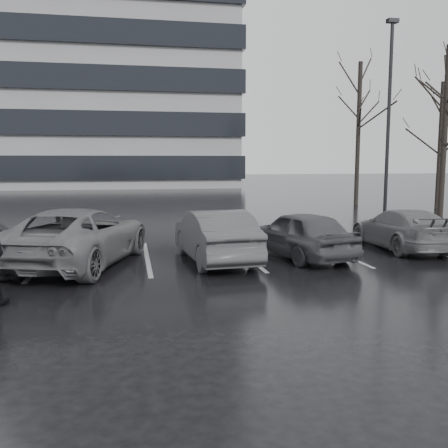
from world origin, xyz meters
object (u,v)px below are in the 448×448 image
object	(u,v)px
car_west_a	(215,235)
lamp_post	(388,133)
tree_ne	(440,146)
tree_north	(358,134)
car_east	(402,229)
car_west_b	(78,236)
tree_east	(445,133)
car_main	(300,234)

from	to	relation	value
car_west_a	lamp_post	bearing A→B (deg)	-147.84
tree_ne	tree_north	xyz separation A→B (m)	(-3.50, 3.00, 0.75)
car_east	tree_north	size ratio (longest dim) A/B	0.50
lamp_post	tree_ne	size ratio (longest dim) A/B	1.20
tree_ne	car_west_a	bearing A→B (deg)	-140.47
car_west_b	tree_ne	world-z (taller)	tree_ne
car_east	tree_ne	distance (m)	14.82
tree_east	tree_north	distance (m)	7.08
car_east	tree_ne	xyz separation A→B (m)	(8.90, 11.49, 2.88)
car_west_a	car_west_b	size ratio (longest dim) A/B	0.79
lamp_post	tree_east	bearing A→B (deg)	25.90
car_main	car_west_a	size ratio (longest dim) A/B	0.92
car_west_a	tree_north	world-z (taller)	tree_north
tree_east	car_main	bearing A→B (deg)	-140.40
car_west_b	car_east	size ratio (longest dim) A/B	1.26
car_main	car_west_b	bearing A→B (deg)	-16.11
car_west_a	lamp_post	distance (m)	11.05
tree_east	tree_north	bearing A→B (deg)	98.13
car_east	lamp_post	world-z (taller)	lamp_post
car_main	lamp_post	world-z (taller)	lamp_post
car_west_b	car_east	bearing A→B (deg)	-158.33
car_east	tree_east	xyz separation A→B (m)	(6.40, 7.49, 3.38)
car_main	car_east	bearing A→B (deg)	177.71
tree_east	tree_ne	distance (m)	4.74
car_west_a	car_east	xyz separation A→B (m)	(6.00, 0.81, -0.08)
car_west_a	car_west_b	xyz separation A→B (m)	(-3.60, 0.21, 0.05)
car_west_b	tree_north	distance (m)	21.56
car_west_b	lamp_post	size ratio (longest dim) A/B	0.64
car_west_a	car_main	bearing A→B (deg)	176.02
lamp_post	tree_east	world-z (taller)	lamp_post
lamp_post	tree_ne	distance (m)	8.75
car_west_b	tree_ne	distance (m)	22.26
tree_ne	lamp_post	bearing A→B (deg)	-137.45
car_main	car_west_a	bearing A→B (deg)	-13.52
car_west_b	lamp_post	bearing A→B (deg)	-134.77
car_west_b	tree_ne	xyz separation A→B (m)	(18.50, 12.08, 2.75)
tree_ne	tree_north	distance (m)	4.67
lamp_post	tree_ne	bearing A→B (deg)	42.55
car_main	tree_north	xyz separation A→B (m)	(8.98, 15.26, 3.58)
car_east	lamp_post	bearing A→B (deg)	-112.66
lamp_post	tree_north	bearing A→B (deg)	71.72
car_main	lamp_post	bearing A→B (deg)	-148.01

